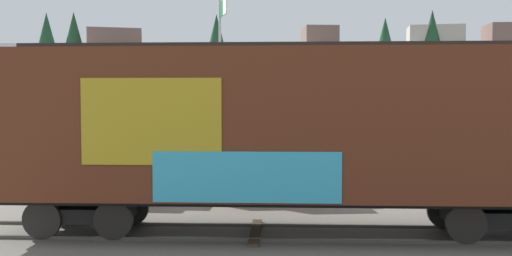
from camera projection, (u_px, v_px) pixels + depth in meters
The scene contains 7 objects.
ground_plane at pixel (248, 234), 12.51m from camera, with size 260.00×260.00×0.00m, color slate.
track at pixel (402, 234), 12.41m from camera, with size 59.98×5.39×0.08m.
freight_car at pixel (287, 126), 12.41m from camera, with size 13.95×3.92×4.65m.
flagpole at pixel (221, 65), 23.26m from camera, with size 0.46×1.22×8.06m.
hillside at pixel (248, 91), 73.94m from camera, with size 112.87×29.56×15.10m.
parked_car_white at pixel (109, 174), 17.31m from camera, with size 4.87×2.29×1.62m.
parked_car_blue at pixel (269, 173), 17.28m from camera, with size 4.15×2.09×1.73m.
Camera 1 is at (-0.03, -12.38, 3.16)m, focal length 36.00 mm.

